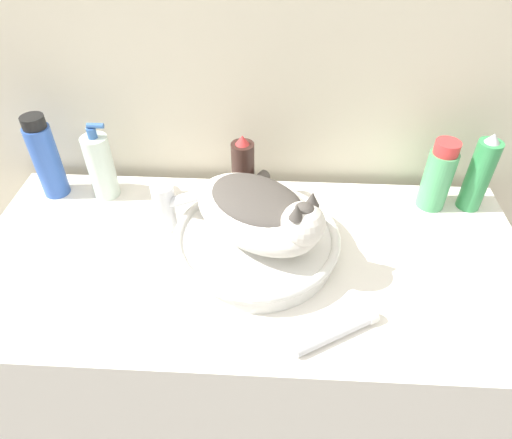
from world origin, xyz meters
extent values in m
cube|color=beige|center=(0.00, 0.61, 1.20)|extent=(8.00, 0.05, 2.40)
cube|color=white|center=(0.00, 0.28, 0.43)|extent=(1.20, 0.56, 0.86)
cylinder|color=silver|center=(0.01, 0.29, 0.88)|extent=(0.33, 0.33, 0.05)
torus|color=silver|center=(0.01, 0.29, 0.91)|extent=(0.35, 0.35, 0.02)
ellipsoid|color=silver|center=(0.01, 0.29, 0.97)|extent=(0.33, 0.32, 0.11)
ellipsoid|color=#47423D|center=(0.01, 0.29, 1.00)|extent=(0.26, 0.24, 0.05)
sphere|color=silver|center=(0.10, 0.22, 1.01)|extent=(0.08, 0.08, 0.08)
sphere|color=#47423D|center=(0.10, 0.22, 1.03)|extent=(0.05, 0.05, 0.05)
cone|color=#47423D|center=(0.09, 0.21, 1.05)|extent=(0.03, 0.03, 0.03)
cone|color=#47423D|center=(0.12, 0.24, 1.05)|extent=(0.03, 0.03, 0.03)
cylinder|color=#47423D|center=(-0.01, 0.42, 0.93)|extent=(0.10, 0.14, 0.03)
cylinder|color=silver|center=(-0.19, 0.36, 0.89)|extent=(0.04, 0.04, 0.07)
cylinder|color=silver|center=(-0.14, 0.35, 0.96)|extent=(0.12, 0.06, 0.08)
cylinder|color=silver|center=(-0.19, 0.36, 0.95)|extent=(0.05, 0.05, 0.05)
cylinder|color=#331E19|center=(-0.03, 0.48, 0.94)|extent=(0.05, 0.05, 0.16)
cone|color=red|center=(-0.03, 0.48, 1.03)|extent=(0.03, 0.03, 0.02)
cylinder|color=silver|center=(-0.37, 0.48, 0.94)|extent=(0.06, 0.06, 0.16)
cylinder|color=#3866AD|center=(-0.37, 0.48, 1.03)|extent=(0.02, 0.02, 0.02)
cylinder|color=#3866AD|center=(-0.36, 0.48, 1.05)|extent=(0.04, 0.01, 0.01)
cylinder|color=#4CA366|center=(0.43, 0.48, 0.93)|extent=(0.07, 0.07, 0.15)
cylinder|color=red|center=(0.43, 0.48, 1.02)|extent=(0.06, 0.06, 0.03)
cylinder|color=#338C4C|center=(0.52, 0.48, 0.95)|extent=(0.05, 0.05, 0.18)
cone|color=#B7B7BC|center=(0.52, 0.48, 1.05)|extent=(0.03, 0.03, 0.02)
cylinder|color=#335BB7|center=(-0.50, 0.48, 0.95)|extent=(0.06, 0.06, 0.18)
cylinder|color=black|center=(-0.50, 0.48, 1.06)|extent=(0.05, 0.05, 0.03)
cylinder|color=silver|center=(0.16, 0.08, 0.87)|extent=(0.15, 0.10, 0.02)
cylinder|color=white|center=(0.24, 0.13, 0.87)|extent=(0.03, 0.03, 0.03)
camera|label=1|loc=(0.05, -0.40, 1.56)|focal=32.00mm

